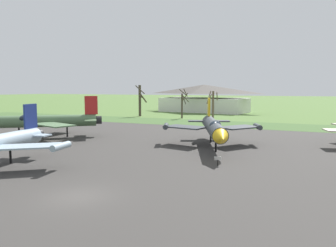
{
  "coord_description": "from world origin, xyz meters",
  "views": [
    {
      "loc": [
        13.53,
        -16.34,
        6.85
      ],
      "look_at": [
        -2.08,
        18.69,
        2.79
      ],
      "focal_mm": 35.6,
      "sensor_mm": 36.0,
      "label": 1
    }
  ],
  "objects_px": {
    "jet_fighter_front_left": "(213,127)",
    "info_placard_front_left": "(218,160)",
    "visitor_building": "(204,98)",
    "jet_fighter_rear_right": "(41,121)"
  },
  "relations": [
    {
      "from": "jet_fighter_front_left",
      "to": "jet_fighter_rear_right",
      "type": "xyz_separation_m",
      "value": [
        -23.72,
        -2.49,
        0.01
      ]
    },
    {
      "from": "jet_fighter_front_left",
      "to": "info_placard_front_left",
      "type": "relative_size",
      "value": 18.46
    },
    {
      "from": "jet_fighter_front_left",
      "to": "visitor_building",
      "type": "height_order",
      "value": "visitor_building"
    },
    {
      "from": "jet_fighter_front_left",
      "to": "info_placard_front_left",
      "type": "distance_m",
      "value": 9.48
    },
    {
      "from": "info_placard_front_left",
      "to": "visitor_building",
      "type": "height_order",
      "value": "visitor_building"
    },
    {
      "from": "jet_fighter_front_left",
      "to": "visitor_building",
      "type": "bearing_deg",
      "value": 108.97
    },
    {
      "from": "jet_fighter_rear_right",
      "to": "visitor_building",
      "type": "distance_m",
      "value": 58.67
    },
    {
      "from": "jet_fighter_front_left",
      "to": "info_placard_front_left",
      "type": "bearing_deg",
      "value": -71.26
    },
    {
      "from": "jet_fighter_rear_right",
      "to": "visitor_building",
      "type": "height_order",
      "value": "visitor_building"
    },
    {
      "from": "visitor_building",
      "to": "jet_fighter_rear_right",
      "type": "bearing_deg",
      "value": -94.38
    }
  ]
}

